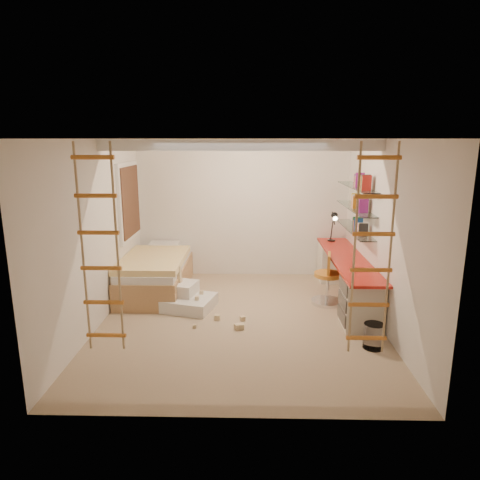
{
  "coord_description": "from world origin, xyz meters",
  "views": [
    {
      "loc": [
        0.15,
        -5.84,
        2.59
      ],
      "look_at": [
        0.0,
        0.3,
        1.15
      ],
      "focal_mm": 32.0,
      "sensor_mm": 36.0,
      "label": 1
    }
  ],
  "objects_px": {
    "swivel_chair": "(327,285)",
    "bed": "(156,273)",
    "desk": "(346,277)",
    "play_platform": "(184,298)"
  },
  "relations": [
    {
      "from": "swivel_chair",
      "to": "bed",
      "type": "bearing_deg",
      "value": 170.12
    },
    {
      "from": "desk",
      "to": "bed",
      "type": "height_order",
      "value": "desk"
    },
    {
      "from": "bed",
      "to": "swivel_chair",
      "type": "height_order",
      "value": "swivel_chair"
    },
    {
      "from": "swivel_chair",
      "to": "desk",
      "type": "bearing_deg",
      "value": 23.47
    },
    {
      "from": "bed",
      "to": "swivel_chair",
      "type": "distance_m",
      "value": 2.92
    },
    {
      "from": "bed",
      "to": "play_platform",
      "type": "xyz_separation_m",
      "value": [
        0.58,
        -0.71,
        -0.18
      ]
    },
    {
      "from": "bed",
      "to": "desk",
      "type": "bearing_deg",
      "value": -6.49
    },
    {
      "from": "desk",
      "to": "swivel_chair",
      "type": "height_order",
      "value": "swivel_chair"
    },
    {
      "from": "play_platform",
      "to": "swivel_chair",
      "type": "bearing_deg",
      "value": 5.29
    },
    {
      "from": "bed",
      "to": "swivel_chair",
      "type": "relative_size",
      "value": 2.38
    }
  ]
}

